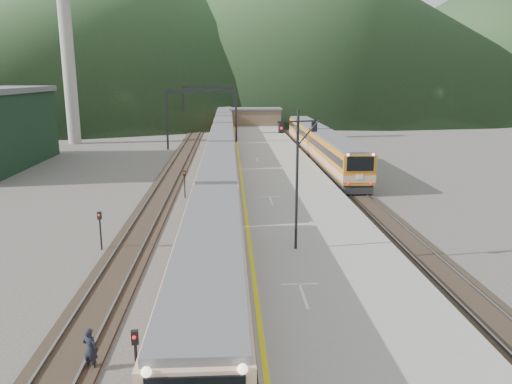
{
  "coord_description": "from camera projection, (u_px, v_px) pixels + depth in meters",
  "views": [
    {
      "loc": [
        0.82,
        -12.9,
        9.88
      ],
      "look_at": [
        2.63,
        20.61,
        2.0
      ],
      "focal_mm": 35.0,
      "sensor_mm": 36.0,
      "label": 1
    }
  ],
  "objects": [
    {
      "name": "second_train",
      "position": [
        320.0,
        144.0,
        58.89
      ],
      "size": [
        2.71,
        37.0,
        3.31
      ],
      "color": "orange",
      "rests_on": "track_second"
    },
    {
      "name": "short_signal_c",
      "position": [
        100.0,
        225.0,
        28.63
      ],
      "size": [
        0.24,
        0.2,
        2.27
      ],
      "color": "black",
      "rests_on": "ground"
    },
    {
      "name": "short_signal_b",
      "position": [
        185.0,
        180.0,
        40.92
      ],
      "size": [
        0.22,
        0.16,
        2.27
      ],
      "color": "black",
      "rests_on": "ground"
    },
    {
      "name": "track_second",
      "position": [
        328.0,
        168.0,
        54.23
      ],
      "size": [
        2.6,
        200.0,
        0.23
      ],
      "color": "black",
      "rests_on": "ground"
    },
    {
      "name": "worker",
      "position": [
        90.0,
        349.0,
        17.0
      ],
      "size": [
        0.66,
        0.54,
        1.55
      ],
      "primitive_type": "imported",
      "rotation": [
        0.0,
        0.0,
        2.79
      ],
      "color": "black",
      "rests_on": "ground"
    },
    {
      "name": "track_far",
      "position": [
        175.0,
        169.0,
        53.36
      ],
      "size": [
        2.6,
        200.0,
        0.23
      ],
      "color": "black",
      "rests_on": "ground"
    },
    {
      "name": "gantry_near",
      "position": [
        201.0,
        108.0,
        66.79
      ],
      "size": [
        9.55,
        0.25,
        8.0
      ],
      "color": "black",
      "rests_on": "ground"
    },
    {
      "name": "hill_c",
      "position": [
        476.0,
        40.0,
        218.96
      ],
      "size": [
        160.0,
        160.0,
        50.0
      ],
      "primitive_type": "cone",
      "color": "#21411D",
      "rests_on": "ground"
    },
    {
      "name": "track_main",
      "position": [
        222.0,
        169.0,
        53.62
      ],
      "size": [
        2.6,
        200.0,
        0.23
      ],
      "color": "black",
      "rests_on": "ground"
    },
    {
      "name": "signal_mast",
      "position": [
        297.0,
        166.0,
        25.2
      ],
      "size": [
        2.13,
        0.76,
        7.25
      ],
      "color": "black",
      "rests_on": "platform"
    },
    {
      "name": "hill_a",
      "position": [
        121.0,
        21.0,
        190.48
      ],
      "size": [
        180.0,
        180.0,
        60.0
      ],
      "primitive_type": "cone",
      "color": "#21411D",
      "rests_on": "ground"
    },
    {
      "name": "short_signal_a",
      "position": [
        136.0,
        354.0,
        15.41
      ],
      "size": [
        0.24,
        0.19,
        2.27
      ],
      "color": "black",
      "rests_on": "ground"
    },
    {
      "name": "station_shed",
      "position": [
        255.0,
        116.0,
        90.28
      ],
      "size": [
        9.4,
        4.4,
        3.1
      ],
      "color": "brown",
      "rests_on": "platform"
    },
    {
      "name": "hill_b",
      "position": [
        290.0,
        14.0,
        231.33
      ],
      "size": [
        220.0,
        220.0,
        75.0
      ],
      "primitive_type": "cone",
      "color": "#21411D",
      "rests_on": "ground"
    },
    {
      "name": "platform",
      "position": [
        275.0,
        168.0,
        51.87
      ],
      "size": [
        8.0,
        100.0,
        1.0
      ],
      "primitive_type": "cube",
      "color": "gray",
      "rests_on": "ground"
    },
    {
      "name": "gantry_far",
      "position": [
        209.0,
        99.0,
        91.09
      ],
      "size": [
        9.55,
        0.25,
        8.0
      ],
      "color": "black",
      "rests_on": "ground"
    },
    {
      "name": "smokestack",
      "position": [
        66.0,
        38.0,
        70.43
      ],
      "size": [
        1.8,
        1.8,
        30.0
      ],
      "primitive_type": "cylinder",
      "color": "#9E998E",
      "rests_on": "ground"
    },
    {
      "name": "main_train",
      "position": [
        222.0,
        147.0,
        57.0
      ],
      "size": [
        2.74,
        94.0,
        3.34
      ],
      "color": "tan",
      "rests_on": "track_main"
    }
  ]
}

